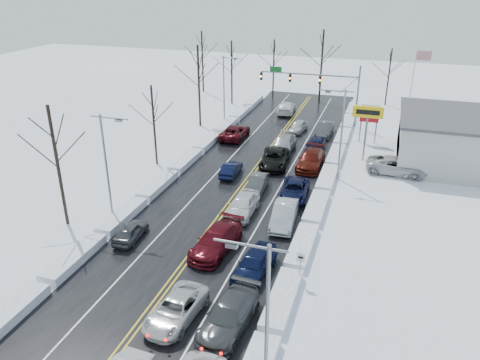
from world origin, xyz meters
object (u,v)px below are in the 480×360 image
(tires_plus_sign, at_px, (368,116))
(traffic_signal_mast, at_px, (319,83))
(flagpole, at_px, (414,82))
(oncoming_car_0, at_px, (231,175))

(tires_plus_sign, bearing_deg, traffic_signal_mast, 120.46)
(tires_plus_sign, relative_size, flagpole, 0.60)
(traffic_signal_mast, height_order, tires_plus_sign, traffic_signal_mast)
(flagpole, distance_m, oncoming_car_0, 28.83)
(traffic_signal_mast, distance_m, flagpole, 11.90)
(oncoming_car_0, bearing_deg, traffic_signal_mast, -106.28)
(flagpole, bearing_deg, traffic_signal_mast, -170.27)
(traffic_signal_mast, height_order, oncoming_car_0, traffic_signal_mast)
(traffic_signal_mast, distance_m, tires_plus_sign, 13.92)
(traffic_signal_mast, bearing_deg, tires_plus_sign, -59.54)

